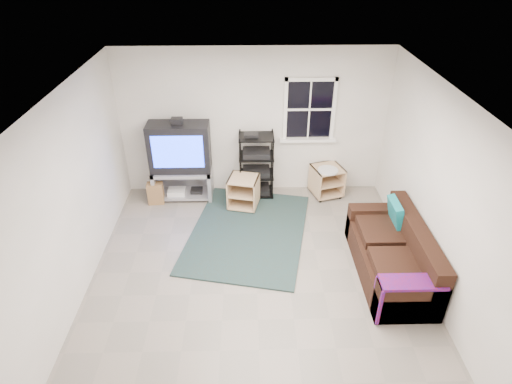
{
  "coord_description": "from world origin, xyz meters",
  "views": [
    {
      "loc": [
        -0.11,
        -4.6,
        4.16
      ],
      "look_at": [
        0.0,
        0.4,
        1.07
      ],
      "focal_mm": 30.0,
      "sensor_mm": 36.0,
      "label": 1
    }
  ],
  "objects_px": {
    "tv_unit": "(180,155)",
    "side_table_right": "(326,178)",
    "av_rack": "(256,169)",
    "side_table_left": "(244,190)",
    "sofa": "(393,256)"
  },
  "relations": [
    {
      "from": "tv_unit",
      "to": "side_table_right",
      "type": "xyz_separation_m",
      "value": [
        2.57,
        0.03,
        -0.51
      ]
    },
    {
      "from": "av_rack",
      "to": "side_table_right",
      "type": "distance_m",
      "value": 1.27
    },
    {
      "from": "av_rack",
      "to": "side_table_left",
      "type": "relative_size",
      "value": 2.07
    },
    {
      "from": "side_table_left",
      "to": "side_table_right",
      "type": "bearing_deg",
      "value": 13.22
    },
    {
      "from": "side_table_left",
      "to": "sofa",
      "type": "relative_size",
      "value": 0.31
    },
    {
      "from": "side_table_left",
      "to": "sofa",
      "type": "distance_m",
      "value": 2.73
    },
    {
      "from": "tv_unit",
      "to": "side_table_left",
      "type": "xyz_separation_m",
      "value": [
        1.09,
        -0.31,
        -0.53
      ]
    },
    {
      "from": "side_table_right",
      "to": "sofa",
      "type": "relative_size",
      "value": 0.33
    },
    {
      "from": "tv_unit",
      "to": "side_table_right",
      "type": "relative_size",
      "value": 2.43
    },
    {
      "from": "tv_unit",
      "to": "side_table_left",
      "type": "height_order",
      "value": "tv_unit"
    },
    {
      "from": "side_table_left",
      "to": "sofa",
      "type": "xyz_separation_m",
      "value": [
        2.07,
        -1.79,
        -0.0
      ]
    },
    {
      "from": "av_rack",
      "to": "side_table_left",
      "type": "xyz_separation_m",
      "value": [
        -0.22,
        -0.36,
        -0.22
      ]
    },
    {
      "from": "av_rack",
      "to": "side_table_right",
      "type": "height_order",
      "value": "av_rack"
    },
    {
      "from": "av_rack",
      "to": "sofa",
      "type": "height_order",
      "value": "av_rack"
    },
    {
      "from": "tv_unit",
      "to": "side_table_left",
      "type": "bearing_deg",
      "value": -16.13
    }
  ]
}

